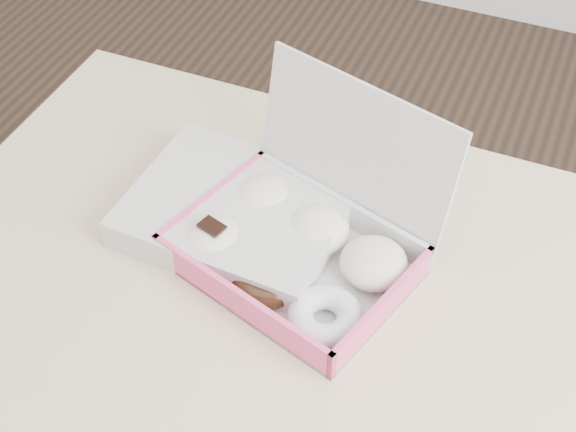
% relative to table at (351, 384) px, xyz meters
% --- Properties ---
extents(table, '(1.20, 0.80, 0.75)m').
position_rel_table_xyz_m(table, '(0.00, 0.00, 0.00)').
color(table, '#CBB385').
rests_on(table, ground).
extents(donut_box, '(0.34, 0.32, 0.20)m').
position_rel_table_xyz_m(donut_box, '(-0.11, 0.10, 0.11)').
color(donut_box, silver).
rests_on(donut_box, table).
extents(newspapers, '(0.28, 0.23, 0.04)m').
position_rel_table_xyz_m(newspapers, '(-0.21, 0.13, 0.10)').
color(newspapers, silver).
rests_on(newspapers, table).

